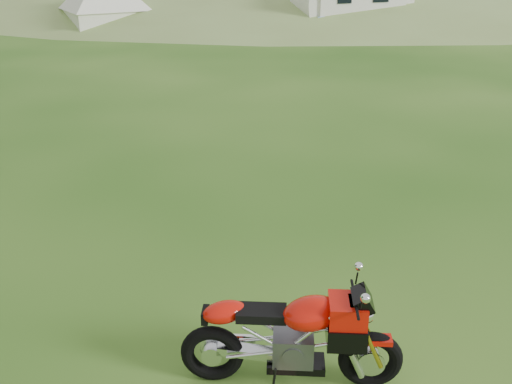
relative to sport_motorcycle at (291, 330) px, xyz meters
name	(u,v)px	position (x,y,z in m)	size (l,w,h in m)	color
ground	(255,264)	(0.41, 2.00, -0.54)	(120.00, 120.00, 0.00)	#1E4E10
sport_motorcycle	(291,330)	(0.00, 0.00, 0.00)	(1.81, 0.45, 1.09)	red
tent_right	(238,0)	(7.71, 24.11, 0.58)	(2.59, 2.59, 2.25)	beige
caravan	(352,5)	(11.38, 19.39, 0.64)	(5.07, 2.26, 2.37)	white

